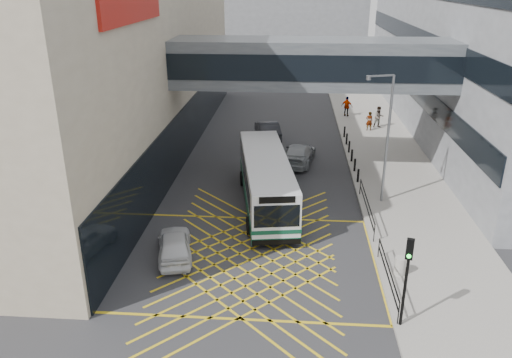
% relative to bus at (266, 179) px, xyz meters
% --- Properties ---
extents(ground, '(120.00, 120.00, 0.00)m').
position_rel_bus_xyz_m(ground, '(-0.40, -6.40, -1.62)').
color(ground, '#333335').
extents(building_whsmith, '(24.17, 42.00, 16.00)m').
position_rel_bus_xyz_m(building_whsmith, '(-18.38, 9.60, 6.37)').
color(building_whsmith, tan).
rests_on(building_whsmith, ground).
extents(building_far, '(28.00, 16.00, 18.00)m').
position_rel_bus_xyz_m(building_far, '(-2.40, 53.60, 7.38)').
color(building_far, gray).
rests_on(building_far, ground).
extents(skybridge, '(20.00, 4.10, 3.00)m').
position_rel_bus_xyz_m(skybridge, '(2.60, 5.60, 5.88)').
color(skybridge, '#4E5358').
rests_on(skybridge, ground).
extents(pavement, '(6.00, 54.00, 0.16)m').
position_rel_bus_xyz_m(pavement, '(8.60, 8.60, -1.54)').
color(pavement, gray).
rests_on(pavement, ground).
extents(box_junction, '(12.00, 9.00, 0.01)m').
position_rel_bus_xyz_m(box_junction, '(-0.40, -6.40, -1.62)').
color(box_junction, gold).
rests_on(box_junction, ground).
extents(bus, '(4.12, 11.06, 3.03)m').
position_rel_bus_xyz_m(bus, '(0.00, 0.00, 0.00)').
color(bus, silver).
rests_on(bus, ground).
extents(car_white, '(2.71, 4.58, 1.36)m').
position_rel_bus_xyz_m(car_white, '(-4.04, -6.36, -0.94)').
color(car_white, silver).
rests_on(car_white, ground).
extents(car_dark, '(2.93, 5.24, 1.55)m').
position_rel_bus_xyz_m(car_dark, '(-0.59, 13.07, -0.85)').
color(car_dark, '#222327').
rests_on(car_dark, ground).
extents(car_silver, '(2.89, 5.20, 1.53)m').
position_rel_bus_xyz_m(car_silver, '(1.96, 7.31, -0.86)').
color(car_silver, gray).
rests_on(car_silver, ground).
extents(traffic_light, '(0.31, 0.46, 3.86)m').
position_rel_bus_xyz_m(traffic_light, '(5.82, -11.04, 1.05)').
color(traffic_light, black).
rests_on(traffic_light, pavement).
extents(street_lamp, '(1.69, 0.74, 7.57)m').
position_rel_bus_xyz_m(street_lamp, '(6.77, 0.65, 2.85)').
color(street_lamp, slate).
rests_on(street_lamp, pavement).
extents(litter_bin, '(0.49, 0.49, 0.85)m').
position_rel_bus_xyz_m(litter_bin, '(6.47, -7.37, -1.04)').
color(litter_bin, '#ADA89E').
rests_on(litter_bin, pavement).
extents(kerb_railings, '(0.05, 12.54, 1.00)m').
position_rel_bus_xyz_m(kerb_railings, '(5.75, -4.62, -0.74)').
color(kerb_railings, black).
rests_on(kerb_railings, pavement).
extents(bollards, '(0.14, 10.14, 0.90)m').
position_rel_bus_xyz_m(bollards, '(5.85, 8.60, -1.01)').
color(bollards, black).
rests_on(bollards, pavement).
extents(pedestrian_a, '(0.73, 0.57, 1.66)m').
position_rel_bus_xyz_m(pedestrian_a, '(8.16, 15.75, -0.63)').
color(pedestrian_a, gray).
rests_on(pedestrian_a, pavement).
extents(pedestrian_b, '(1.00, 0.70, 1.88)m').
position_rel_bus_xyz_m(pedestrian_b, '(9.12, 16.74, -0.52)').
color(pedestrian_b, gray).
rests_on(pedestrian_b, pavement).
extents(pedestrian_c, '(1.24, 0.93, 1.89)m').
position_rel_bus_xyz_m(pedestrian_c, '(6.65, 20.48, -0.52)').
color(pedestrian_c, gray).
rests_on(pedestrian_c, pavement).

